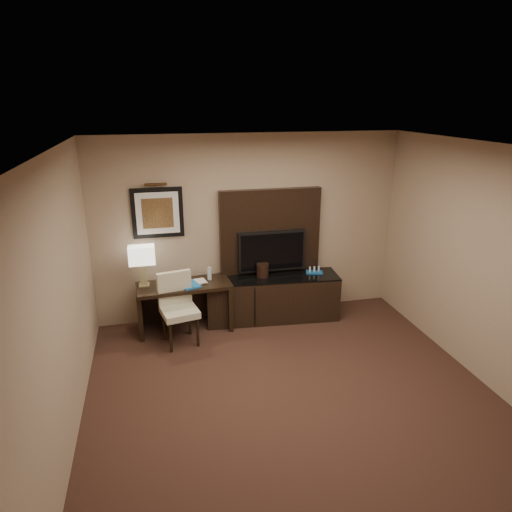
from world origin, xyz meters
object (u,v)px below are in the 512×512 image
object	(u,v)px
water_bottle	(209,274)
desk_phone	(171,283)
tv	(272,251)
desk_chair	(180,311)
ice_bucket	(263,270)
desk	(185,307)
credenza	(272,297)
table_lamp	(143,267)
minibar_tray	(314,270)

from	to	relation	value
water_bottle	desk_phone	bearing A→B (deg)	-167.84
desk_phone	tv	bearing A→B (deg)	7.12
desk_chair	ice_bucket	xyz separation A→B (m)	(1.25, 0.48, 0.30)
desk	water_bottle	bearing A→B (deg)	9.18
ice_bucket	credenza	bearing A→B (deg)	-13.26
desk	credenza	world-z (taller)	desk
desk_chair	water_bottle	bearing A→B (deg)	34.00
credenza	table_lamp	bearing A→B (deg)	-175.91
desk	minibar_tray	world-z (taller)	minibar_tray
credenza	desk_chair	bearing A→B (deg)	-157.39
desk_chair	table_lamp	size ratio (longest dim) A/B	1.77
credenza	minibar_tray	bearing A→B (deg)	5.01
desk_chair	ice_bucket	size ratio (longest dim) A/B	4.75
desk	table_lamp	distance (m)	0.82
table_lamp	minibar_tray	bearing A→B (deg)	-0.55
desk	tv	bearing A→B (deg)	4.63
desk_phone	minibar_tray	world-z (taller)	desk_phone
table_lamp	water_bottle	size ratio (longest dim) A/B	2.90
table_lamp	desk_phone	xyz separation A→B (m)	(0.36, -0.11, -0.22)
tv	desk_phone	bearing A→B (deg)	-171.47
desk	ice_bucket	xyz separation A→B (m)	(1.15, 0.08, 0.42)
credenza	table_lamp	xyz separation A→B (m)	(-1.83, 0.03, 0.63)
minibar_tray	table_lamp	bearing A→B (deg)	179.45
desk_chair	table_lamp	xyz separation A→B (m)	(-0.44, 0.47, 0.49)
credenza	table_lamp	world-z (taller)	table_lamp
tv	minibar_tray	size ratio (longest dim) A/B	4.12
desk_phone	minibar_tray	bearing A→B (deg)	0.90
credenza	desk_phone	size ratio (longest dim) A/B	10.77
table_lamp	minibar_tray	world-z (taller)	table_lamp
water_bottle	ice_bucket	size ratio (longest dim) A/B	0.92
credenza	water_bottle	world-z (taller)	water_bottle
tv	minibar_tray	world-z (taller)	tv
water_bottle	desk_chair	bearing A→B (deg)	-134.60
table_lamp	water_bottle	bearing A→B (deg)	0.58
desk_chair	desk	bearing A→B (deg)	64.37
credenza	minibar_tray	distance (m)	0.75
table_lamp	desk_phone	world-z (taller)	table_lamp
water_bottle	credenza	bearing A→B (deg)	-2.15
credenza	minibar_tray	world-z (taller)	minibar_tray
desk	desk_chair	size ratio (longest dim) A/B	1.36
water_bottle	ice_bucket	xyz separation A→B (m)	(0.78, -0.00, -0.02)
desk_chair	desk_phone	xyz separation A→B (m)	(-0.08, 0.36, 0.26)
water_bottle	minibar_tray	xyz separation A→B (m)	(1.57, -0.03, -0.07)
desk	credenza	bearing A→B (deg)	-1.37
tv	water_bottle	distance (m)	0.98
ice_bucket	minibar_tray	xyz separation A→B (m)	(0.79, -0.03, -0.06)
tv	table_lamp	size ratio (longest dim) A/B	1.87
ice_bucket	minibar_tray	world-z (taller)	ice_bucket
desk_chair	minibar_tray	world-z (taller)	desk_chair
ice_bucket	desk_phone	bearing A→B (deg)	-174.96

